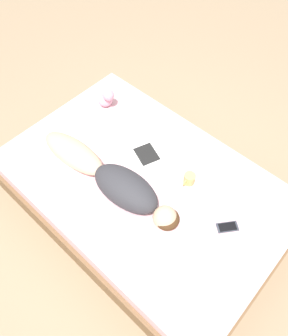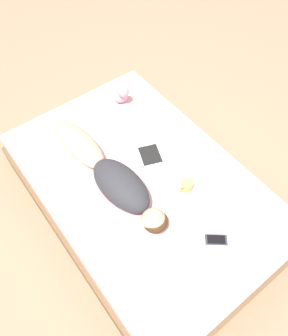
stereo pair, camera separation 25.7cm
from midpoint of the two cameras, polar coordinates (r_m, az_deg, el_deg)
ground_plane at (r=2.98m, az=-2.45°, el=-7.08°), size 12.00×12.00×0.00m
bed at (r=2.78m, az=-2.62°, el=-4.84°), size 1.50×2.28×0.47m
person at (r=2.49m, az=-8.67°, el=-2.10°), size 0.33×1.34×0.21m
open_magazine at (r=2.74m, az=-0.02°, el=3.07°), size 0.56×0.44×0.01m
coffee_mug at (r=2.53m, az=5.03°, el=-2.08°), size 0.12×0.09×0.09m
cell_phone at (r=2.41m, az=11.36°, el=-10.28°), size 0.17×0.16×0.01m
plush_toy at (r=3.06m, az=-8.98°, el=11.76°), size 0.14×0.16×0.20m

